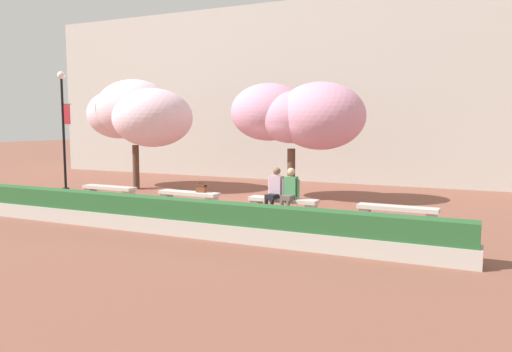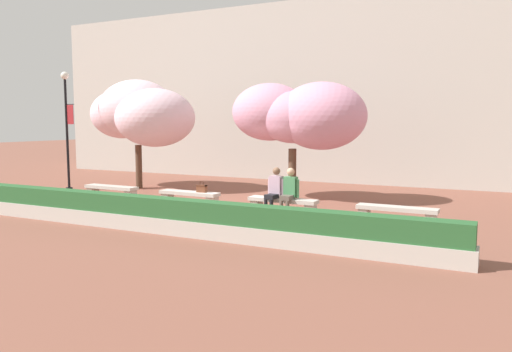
% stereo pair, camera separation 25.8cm
% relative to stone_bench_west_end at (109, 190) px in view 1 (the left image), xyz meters
% --- Properties ---
extents(ground_plane, '(100.00, 100.00, 0.00)m').
position_rel_stone_bench_west_end_xyz_m(ground_plane, '(4.59, 0.00, -0.31)').
color(ground_plane, brown).
extents(building_facade, '(28.00, 4.00, 7.63)m').
position_rel_stone_bench_west_end_xyz_m(building_facade, '(4.59, 9.58, 3.51)').
color(building_facade, '#B7B2A8').
rests_on(building_facade, ground).
extents(stone_bench_west_end, '(1.97, 0.46, 0.45)m').
position_rel_stone_bench_west_end_xyz_m(stone_bench_west_end, '(0.00, 0.00, 0.00)').
color(stone_bench_west_end, '#BCB7AD').
rests_on(stone_bench_west_end, ground).
extents(stone_bench_near_west, '(1.97, 0.46, 0.45)m').
position_rel_stone_bench_west_end_xyz_m(stone_bench_near_west, '(3.06, 0.00, 0.00)').
color(stone_bench_near_west, '#BCB7AD').
rests_on(stone_bench_near_west, ground).
extents(stone_bench_center, '(1.97, 0.46, 0.45)m').
position_rel_stone_bench_west_end_xyz_m(stone_bench_center, '(6.12, 0.00, 0.00)').
color(stone_bench_center, '#BCB7AD').
rests_on(stone_bench_center, ground).
extents(stone_bench_near_east, '(1.97, 0.46, 0.45)m').
position_rel_stone_bench_west_end_xyz_m(stone_bench_near_east, '(9.18, 0.00, 0.00)').
color(stone_bench_near_east, '#BCB7AD').
rests_on(stone_bench_near_east, ground).
extents(person_seated_left, '(0.51, 0.72, 1.29)m').
position_rel_stone_bench_west_end_xyz_m(person_seated_left, '(5.89, -0.05, 0.39)').
color(person_seated_left, black).
rests_on(person_seated_left, ground).
extents(person_seated_right, '(0.51, 0.69, 1.29)m').
position_rel_stone_bench_west_end_xyz_m(person_seated_right, '(6.33, -0.05, 0.39)').
color(person_seated_right, black).
rests_on(person_seated_right, ground).
extents(handbag, '(0.30, 0.15, 0.34)m').
position_rel_stone_bench_west_end_xyz_m(handbag, '(3.49, 0.02, 0.27)').
color(handbag, brown).
rests_on(handbag, stone_bench_near_west).
extents(cherry_tree_main, '(4.44, 2.65, 3.79)m').
position_rel_stone_bench_west_end_xyz_m(cherry_tree_main, '(5.57, 2.51, 2.44)').
color(cherry_tree_main, '#513828').
rests_on(cherry_tree_main, ground).
extents(cherry_tree_secondary, '(4.66, 3.17, 4.12)m').
position_rel_stone_bench_west_end_xyz_m(cherry_tree_secondary, '(-0.86, 2.63, 2.54)').
color(cherry_tree_secondary, '#513828').
rests_on(cherry_tree_secondary, ground).
extents(lamp_post_with_banner, '(0.54, 0.28, 4.34)m').
position_rel_stone_bench_west_end_xyz_m(lamp_post_with_banner, '(-2.88, 0.94, 2.29)').
color(lamp_post_with_banner, black).
rests_on(lamp_post_with_banner, ground).
extents(planter_hedge_foreground, '(13.16, 0.50, 0.80)m').
position_rel_stone_bench_west_end_xyz_m(planter_hedge_foreground, '(4.59, -3.25, 0.08)').
color(planter_hedge_foreground, '#BCB7AD').
rests_on(planter_hedge_foreground, ground).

